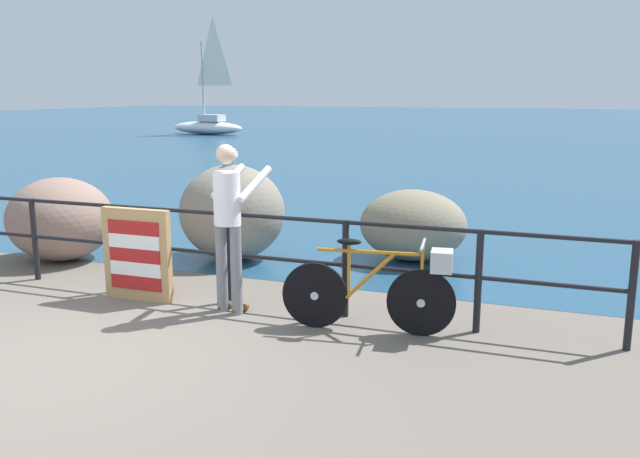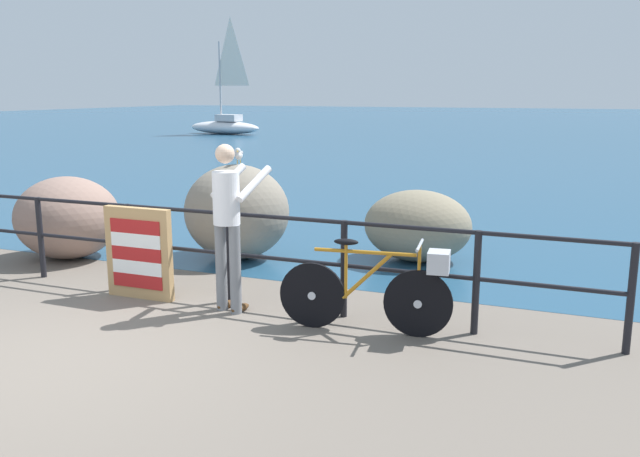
% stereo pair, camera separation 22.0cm
% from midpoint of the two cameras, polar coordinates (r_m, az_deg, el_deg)
% --- Properties ---
extents(ground_plane, '(120.00, 120.00, 0.10)m').
position_cam_midpoint_polar(ground_plane, '(24.75, 12.23, 5.95)').
color(ground_plane, '#6B6056').
extents(sea_surface, '(120.00, 90.00, 0.01)m').
position_cam_midpoint_polar(sea_surface, '(52.43, 17.57, 8.62)').
color(sea_surface, navy).
rests_on(sea_surface, ground_plane).
extents(promenade_railing, '(9.48, 0.07, 1.02)m').
position_cam_midpoint_polar(promenade_railing, '(7.71, -11.34, -1.06)').
color(promenade_railing, black).
rests_on(promenade_railing, ground_plane).
extents(bicycle, '(1.69, 0.48, 0.92)m').
position_cam_midpoint_polar(bicycle, '(6.44, 6.10, -5.01)').
color(bicycle, black).
rests_on(bicycle, ground_plane).
extents(person_at_railing, '(0.54, 0.67, 1.78)m').
position_cam_midpoint_polar(person_at_railing, '(6.98, -6.97, 0.74)').
color(person_at_railing, slate).
rests_on(person_at_railing, ground_plane).
extents(folded_deckchair_stack, '(0.84, 0.10, 1.04)m').
position_cam_midpoint_polar(folded_deckchair_stack, '(7.73, -14.46, -2.07)').
color(folded_deckchair_stack, tan).
rests_on(folded_deckchair_stack, ground_plane).
extents(breakwater_boulder_main, '(1.48, 1.38, 1.32)m').
position_cam_midpoint_polar(breakwater_boulder_main, '(9.32, -6.47, 1.43)').
color(breakwater_boulder_main, gray).
rests_on(breakwater_boulder_main, ground).
extents(breakwater_boulder_left, '(1.46, 1.38, 1.15)m').
position_cam_midpoint_polar(breakwater_boulder_left, '(9.91, -20.21, 0.88)').
color(breakwater_boulder_left, gray).
rests_on(breakwater_boulder_left, ground).
extents(breakwater_boulder_right, '(1.48, 1.28, 0.98)m').
position_cam_midpoint_polar(breakwater_boulder_right, '(9.28, 9.01, 0.24)').
color(breakwater_boulder_right, gray).
rests_on(breakwater_boulder_right, ground).
extents(seagull, '(0.21, 0.34, 0.23)m').
position_cam_midpoint_polar(seagull, '(9.28, -6.30, 6.36)').
color(seagull, gold).
rests_on(seagull, breakwater_boulder_main).
extents(sailboat, '(4.52, 1.77, 6.16)m').
position_cam_midpoint_polar(sailboat, '(37.05, -7.94, 9.09)').
color(sailboat, white).
rests_on(sailboat, sea_surface).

